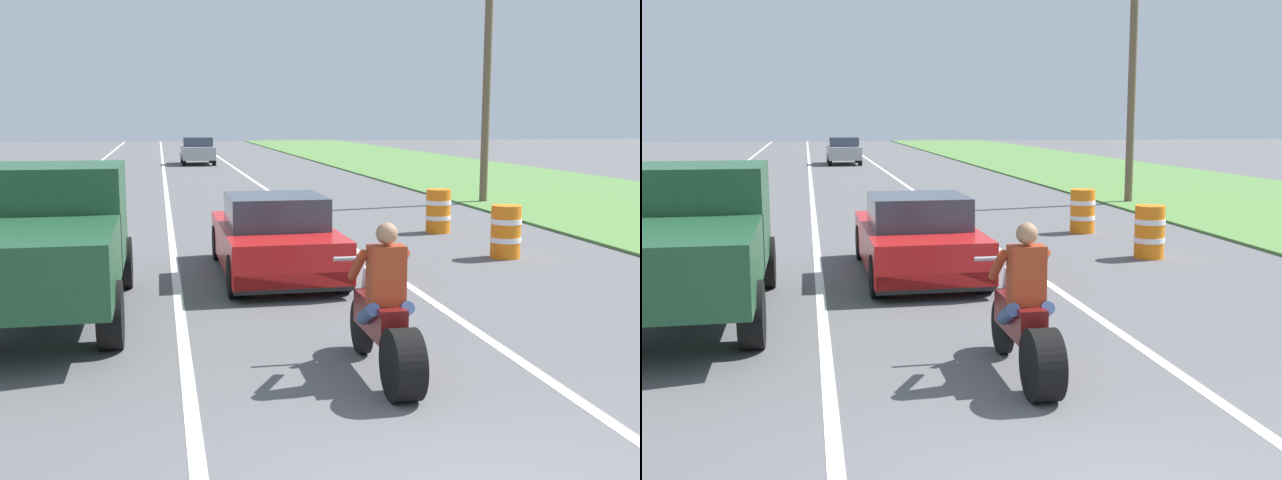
% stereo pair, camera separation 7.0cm
% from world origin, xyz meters
% --- Properties ---
extents(lane_stripe_left_solid, '(0.14, 120.00, 0.01)m').
position_xyz_m(lane_stripe_left_solid, '(-5.40, 20.00, 0.00)').
color(lane_stripe_left_solid, white).
rests_on(lane_stripe_left_solid, ground).
extents(lane_stripe_right_solid, '(0.14, 120.00, 0.01)m').
position_xyz_m(lane_stripe_right_solid, '(1.80, 20.00, 0.00)').
color(lane_stripe_right_solid, white).
rests_on(lane_stripe_right_solid, ground).
extents(lane_stripe_centre_dashed, '(0.14, 120.00, 0.01)m').
position_xyz_m(lane_stripe_centre_dashed, '(-1.80, 20.00, 0.00)').
color(lane_stripe_centre_dashed, white).
rests_on(lane_stripe_centre_dashed, ground).
extents(grass_verge_right, '(10.00, 120.00, 0.06)m').
position_xyz_m(grass_verge_right, '(11.92, 20.00, 0.03)').
color(grass_verge_right, '#517F3D').
rests_on(grass_verge_right, ground).
extents(motorcycle_with_rider, '(0.70, 2.21, 1.62)m').
position_xyz_m(motorcycle_with_rider, '(0.18, 3.16, 0.59)').
color(motorcycle_with_rider, black).
rests_on(motorcycle_with_rider, ground).
extents(sports_car_red, '(1.84, 4.30, 1.37)m').
position_xyz_m(sports_car_red, '(-0.16, 8.70, 0.63)').
color(sports_car_red, red).
rests_on(sports_car_red, ground).
extents(pickup_truck_left_lane_dark_green, '(2.02, 4.80, 1.98)m').
position_xyz_m(pickup_truck_left_lane_dark_green, '(-3.49, 6.45, 1.11)').
color(pickup_truck_left_lane_dark_green, '#1E4C2D').
rests_on(pickup_truck_left_lane_dark_green, ground).
extents(utility_pole_roadside, '(0.24, 0.24, 8.46)m').
position_xyz_m(utility_pole_roadside, '(7.77, 18.50, 4.23)').
color(utility_pole_roadside, brown).
rests_on(utility_pole_roadside, ground).
extents(construction_barrel_nearest, '(0.58, 0.58, 1.00)m').
position_xyz_m(construction_barrel_nearest, '(4.37, 9.47, 0.50)').
color(construction_barrel_nearest, orange).
rests_on(construction_barrel_nearest, ground).
extents(construction_barrel_mid, '(0.58, 0.58, 1.00)m').
position_xyz_m(construction_barrel_mid, '(4.24, 12.83, 0.50)').
color(construction_barrel_mid, orange).
rests_on(construction_barrel_mid, ground).
extents(distant_car_far_ahead, '(1.80, 4.00, 1.50)m').
position_xyz_m(distant_car_far_ahead, '(0.10, 40.09, 0.77)').
color(distant_car_far_ahead, '#99999E').
rests_on(distant_car_far_ahead, ground).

